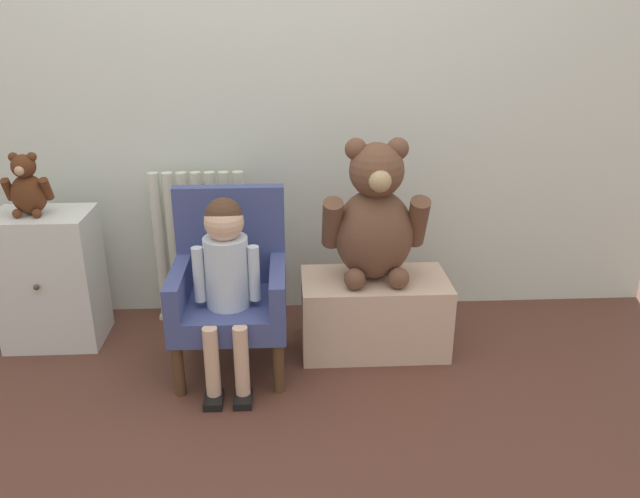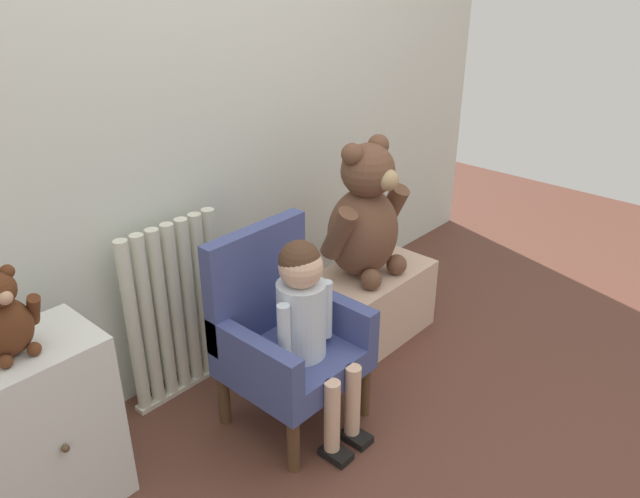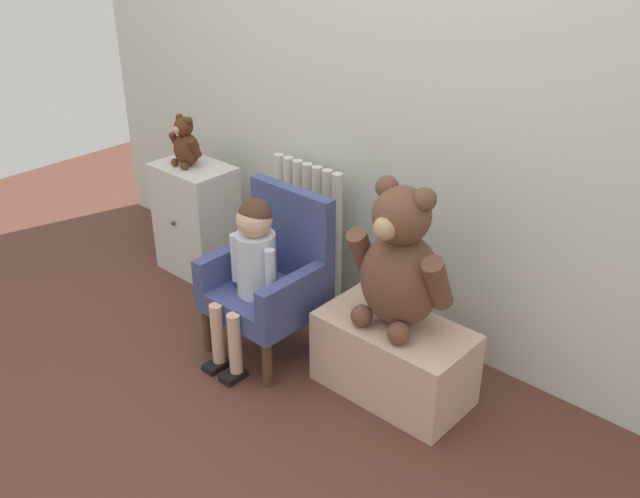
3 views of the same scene
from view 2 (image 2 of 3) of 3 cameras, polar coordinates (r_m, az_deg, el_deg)
The scene contains 9 objects.
ground_plane at distance 2.29m, azimuth 9.88°, elevation -18.98°, with size 6.00×6.00×0.00m, color #532F24.
back_wall at distance 2.40m, azimuth -11.05°, elevation 15.80°, with size 3.80×0.05×2.40m, color silver.
radiator at distance 2.44m, azimuth -13.00°, elevation -5.55°, with size 0.43×0.05×0.72m.
small_dresser at distance 2.11m, azimuth -24.10°, elevation -14.96°, with size 0.41×0.31×0.60m.
child_armchair at distance 2.26m, azimuth -3.37°, elevation -7.72°, with size 0.45×0.42×0.73m.
child_figure at distance 2.12m, azimuth -1.22°, elevation -5.85°, with size 0.25×0.35×0.75m.
low_bench at distance 2.80m, azimuth 4.21°, elevation -5.18°, with size 0.62×0.34×0.33m, color #CCAA91.
large_teddy_bear at distance 2.60m, azimuth 4.14°, elevation 2.91°, with size 0.43×0.30×0.60m.
small_teddy_bear at distance 1.87m, azimuth -26.89°, elevation -5.70°, with size 0.19×0.13×0.26m.
Camera 2 is at (-1.43, -0.79, 1.61)m, focal length 35.00 mm.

